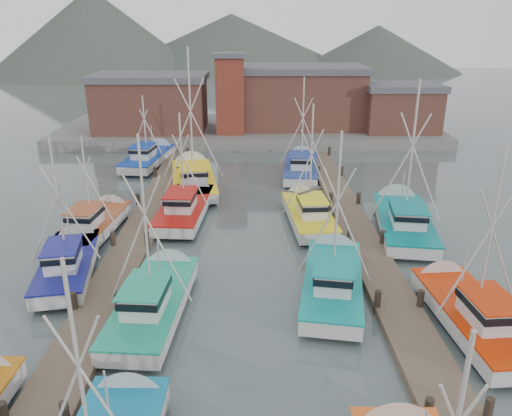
{
  "coord_description": "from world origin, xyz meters",
  "views": [
    {
      "loc": [
        0.11,
        -22.04,
        12.8
      ],
      "look_at": [
        0.46,
        5.23,
        2.6
      ],
      "focal_mm": 35.0,
      "sensor_mm": 36.0,
      "label": 1
    }
  ],
  "objects_px": {
    "boat_4": "(156,299)",
    "boat_12": "(193,178)",
    "boat_8": "(186,206)",
    "lookout_tower": "(230,93)"
  },
  "relations": [
    {
      "from": "boat_8",
      "to": "boat_12",
      "type": "distance_m",
      "value": 6.74
    },
    {
      "from": "boat_4",
      "to": "boat_8",
      "type": "bearing_deg",
      "value": 94.86
    },
    {
      "from": "lookout_tower",
      "to": "boat_8",
      "type": "distance_m",
      "value": 22.9
    },
    {
      "from": "lookout_tower",
      "to": "boat_8",
      "type": "height_order",
      "value": "lookout_tower"
    },
    {
      "from": "boat_4",
      "to": "boat_8",
      "type": "relative_size",
      "value": 1.01
    },
    {
      "from": "boat_4",
      "to": "boat_12",
      "type": "height_order",
      "value": "boat_12"
    },
    {
      "from": "lookout_tower",
      "to": "boat_4",
      "type": "relative_size",
      "value": 0.91
    },
    {
      "from": "boat_12",
      "to": "boat_4",
      "type": "bearing_deg",
      "value": -97.89
    },
    {
      "from": "boat_4",
      "to": "boat_12",
      "type": "bearing_deg",
      "value": 95.47
    },
    {
      "from": "lookout_tower",
      "to": "boat_12",
      "type": "height_order",
      "value": "boat_12"
    }
  ]
}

